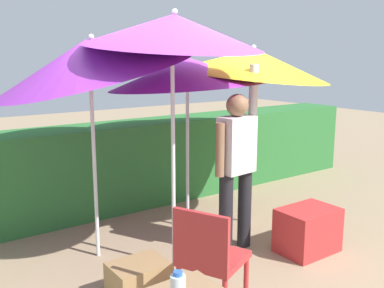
# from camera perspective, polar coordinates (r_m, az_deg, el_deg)

# --- Properties ---
(ground_plane) EXTENTS (24.00, 24.00, 0.00)m
(ground_plane) POSITION_cam_1_polar(r_m,az_deg,el_deg) (4.48, 2.30, -14.56)
(ground_plane) COLOR #9E8466
(hedge_row) EXTENTS (8.00, 0.70, 1.10)m
(hedge_row) POSITION_cam_1_polar(r_m,az_deg,el_deg) (5.84, -9.24, -2.76)
(hedge_row) COLOR #2D7033
(hedge_row) RESTS_ON ground_plane
(umbrella_rainbow) EXTENTS (1.59, 1.61, 2.40)m
(umbrella_rainbow) POSITION_cam_1_polar(r_m,az_deg,el_deg) (3.89, -2.41, 14.44)
(umbrella_rainbow) COLOR silver
(umbrella_rainbow) RESTS_ON ground_plane
(umbrella_orange) EXTENTS (1.90, 1.87, 2.36)m
(umbrella_orange) POSITION_cam_1_polar(r_m,az_deg,el_deg) (4.15, -13.00, 10.90)
(umbrella_orange) COLOR silver
(umbrella_orange) RESTS_ON ground_plane
(umbrella_yellow) EXTENTS (1.77, 1.77, 2.03)m
(umbrella_yellow) POSITION_cam_1_polar(r_m,az_deg,el_deg) (4.85, -0.61, 9.34)
(umbrella_yellow) COLOR silver
(umbrella_yellow) RESTS_ON ground_plane
(umbrella_navy) EXTENTS (1.75, 1.74, 2.15)m
(umbrella_navy) POSITION_cam_1_polar(r_m,az_deg,el_deg) (5.05, 7.97, 10.42)
(umbrella_navy) COLOR silver
(umbrella_navy) RESTS_ON ground_plane
(person_vendor) EXTENTS (0.56, 0.25, 1.88)m
(person_vendor) POSITION_cam_1_polar(r_m,az_deg,el_deg) (4.38, 5.77, -2.20)
(person_vendor) COLOR black
(person_vendor) RESTS_ON ground_plane
(chair_plastic) EXTENTS (0.58, 0.58, 0.89)m
(chair_plastic) POSITION_cam_1_polar(r_m,az_deg,el_deg) (3.34, 2.22, -14.33)
(chair_plastic) COLOR #B72D2D
(chair_plastic) RESTS_ON ground_plane
(cooler_box) EXTENTS (0.59, 0.42, 0.45)m
(cooler_box) POSITION_cam_1_polar(r_m,az_deg,el_deg) (4.68, 14.79, -10.76)
(cooler_box) COLOR red
(cooler_box) RESTS_ON ground_plane
(crate_cardboard) EXTENTS (0.47, 0.36, 0.29)m
(crate_cardboard) POSITION_cam_1_polar(r_m,az_deg,el_deg) (3.82, -6.92, -17.05)
(crate_cardboard) COLOR #9E7A4C
(crate_cardboard) RESTS_ON ground_plane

